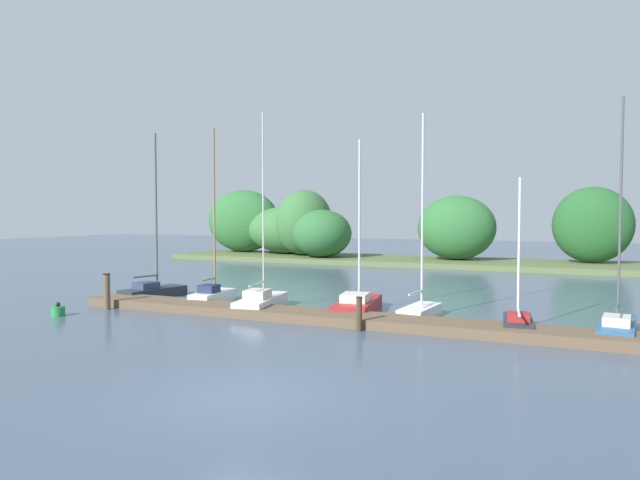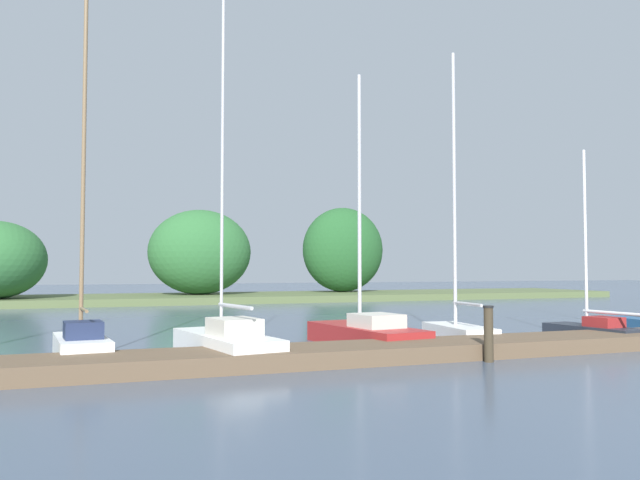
% 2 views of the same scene
% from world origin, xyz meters
% --- Properties ---
extents(ground, '(160.00, 160.00, 0.00)m').
position_xyz_m(ground, '(0.00, 0.00, 0.00)').
color(ground, '#425166').
extents(dock_pier, '(25.37, 1.80, 0.35)m').
position_xyz_m(dock_pier, '(0.00, 8.62, 0.17)').
color(dock_pier, brown).
rests_on(dock_pier, ground).
extents(far_shore, '(52.75, 8.30, 6.46)m').
position_xyz_m(far_shore, '(-9.87, 35.07, 2.63)').
color(far_shore, '#56663D').
rests_on(far_shore, ground).
extents(sailboat_0, '(1.84, 3.57, 7.95)m').
position_xyz_m(sailboat_0, '(-11.66, 10.83, 0.41)').
color(sailboat_0, '#232833').
rests_on(sailboat_0, ground).
extents(sailboat_1, '(1.24, 2.99, 7.95)m').
position_xyz_m(sailboat_1, '(-8.05, 10.57, 0.45)').
color(sailboat_1, white).
rests_on(sailboat_1, ground).
extents(sailboat_2, '(1.80, 4.10, 8.31)m').
position_xyz_m(sailboat_2, '(-5.13, 9.88, 0.39)').
color(sailboat_2, white).
rests_on(sailboat_2, ground).
extents(sailboat_3, '(1.88, 4.32, 7.10)m').
position_xyz_m(sailboat_3, '(-1.25, 11.06, 0.37)').
color(sailboat_3, maroon).
rests_on(sailboat_3, ground).
extents(sailboat_4, '(1.23, 2.92, 7.92)m').
position_xyz_m(sailboat_4, '(1.41, 10.87, 0.44)').
color(sailboat_4, white).
rests_on(sailboat_4, ground).
extents(sailboat_5, '(1.21, 3.20, 5.30)m').
position_xyz_m(sailboat_5, '(5.05, 9.86, 0.32)').
color(sailboat_5, '#232833').
rests_on(sailboat_5, ground).
extents(sailboat_6, '(1.51, 4.10, 7.92)m').
position_xyz_m(sailboat_6, '(8.14, 10.43, 0.36)').
color(sailboat_6, '#285684').
rests_on(sailboat_6, ground).
extents(mooring_piling_0, '(0.32, 0.32, 1.53)m').
position_xyz_m(mooring_piling_0, '(-11.22, 7.34, 0.77)').
color(mooring_piling_0, brown).
rests_on(mooring_piling_0, ground).
extents(mooring_piling_1, '(0.23, 0.23, 1.19)m').
position_xyz_m(mooring_piling_1, '(0.05, 7.53, 0.60)').
color(mooring_piling_1, '#3D3323').
rests_on(mooring_piling_1, ground).
extents(channel_buoy_0, '(0.52, 0.52, 0.56)m').
position_xyz_m(channel_buoy_0, '(-11.82, 5.37, 0.20)').
color(channel_buoy_0, '#23843D').
rests_on(channel_buoy_0, ground).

